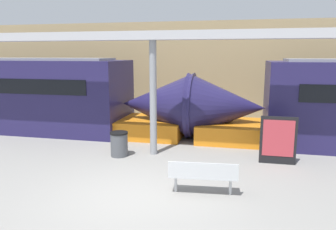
% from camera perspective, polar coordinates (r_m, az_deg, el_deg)
% --- Properties ---
extents(ground_plane, '(60.00, 60.00, 0.00)m').
position_cam_1_polar(ground_plane, '(8.21, -6.77, -13.70)').
color(ground_plane, gray).
extents(station_wall, '(56.00, 0.20, 5.00)m').
position_cam_1_polar(station_wall, '(17.05, 4.17, 7.62)').
color(station_wall, tan).
rests_on(station_wall, ground_plane).
extents(train_right, '(15.39, 2.93, 3.20)m').
position_cam_1_polar(train_right, '(16.23, -23.86, 3.05)').
color(train_right, '#231E4C').
rests_on(train_right, ground_plane).
extents(bench_near, '(1.70, 0.59, 0.84)m').
position_cam_1_polar(bench_near, '(8.07, 6.09, -10.22)').
color(bench_near, silver).
rests_on(bench_near, ground_plane).
extents(trash_bin, '(0.60, 0.60, 0.82)m').
position_cam_1_polar(trash_bin, '(11.07, -8.50, -5.01)').
color(trash_bin, '#4C4F54').
rests_on(trash_bin, ground_plane).
extents(poster_board, '(1.09, 0.07, 1.50)m').
position_cam_1_polar(poster_board, '(10.65, 18.63, -4.18)').
color(poster_board, black).
rests_on(poster_board, ground_plane).
extents(support_column_near, '(0.24, 0.24, 3.81)m').
position_cam_1_polar(support_column_near, '(10.89, -2.60, 2.85)').
color(support_column_near, gray).
rests_on(support_column_near, ground_plane).
extents(canopy_beam, '(28.00, 0.60, 0.28)m').
position_cam_1_polar(canopy_beam, '(10.81, -2.69, 13.65)').
color(canopy_beam, '#B7B7BC').
rests_on(canopy_beam, support_column_near).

